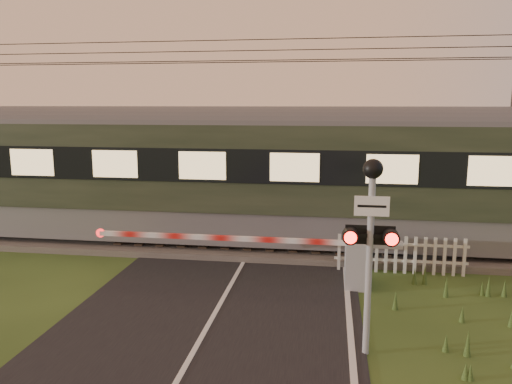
# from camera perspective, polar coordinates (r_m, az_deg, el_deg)

# --- Properties ---
(ground) EXTENTS (160.00, 160.00, 0.00)m
(ground) POSITION_cam_1_polar(r_m,az_deg,el_deg) (9.44, -6.78, -17.15)
(ground) COLOR #283C17
(ground) RESTS_ON ground
(road) EXTENTS (6.00, 140.00, 0.03)m
(road) POSITION_cam_1_polar(r_m,az_deg,el_deg) (9.24, -7.07, -17.75)
(road) COLOR black
(road) RESTS_ON ground
(track_bed) EXTENTS (140.00, 3.40, 0.39)m
(track_bed) POSITION_cam_1_polar(r_m,az_deg,el_deg) (15.36, -0.36, -5.94)
(track_bed) COLOR #47423D
(track_bed) RESTS_ON ground
(overhead_wires) EXTENTS (120.00, 0.62, 0.62)m
(overhead_wires) POSITION_cam_1_polar(r_m,az_deg,el_deg) (14.83, -0.38, 15.58)
(overhead_wires) COLOR black
(overhead_wires) RESTS_ON ground
(boom_gate) EXTENTS (7.60, 0.87, 1.16)m
(boom_gate) POSITION_cam_1_polar(r_m,az_deg,el_deg) (12.18, 9.64, -7.58)
(boom_gate) COLOR gray
(boom_gate) RESTS_ON ground
(crossing_signal) EXTENTS (0.87, 0.36, 3.42)m
(crossing_signal) POSITION_cam_1_polar(r_m,az_deg,el_deg) (8.54, 12.99, -3.42)
(crossing_signal) COLOR gray
(crossing_signal) RESTS_ON ground
(picket_fence) EXTENTS (3.35, 0.08, 0.98)m
(picket_fence) POSITION_cam_1_polar(r_m,az_deg,el_deg) (13.37, 16.19, -6.89)
(picket_fence) COLOR silver
(picket_fence) RESTS_ON ground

